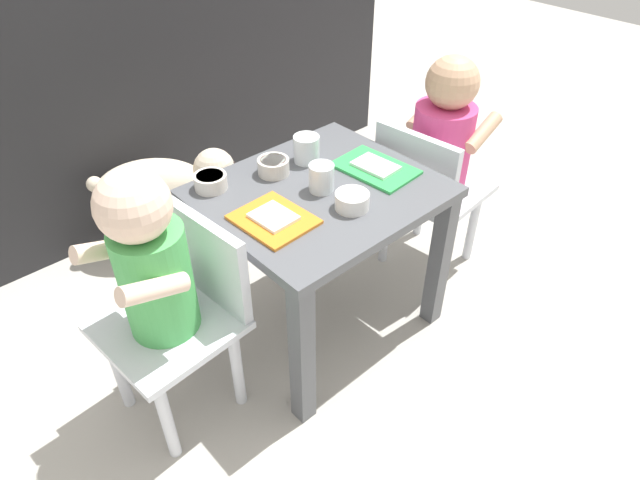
% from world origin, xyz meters
% --- Properties ---
extents(ground_plane, '(7.00, 7.00, 0.00)m').
position_xyz_m(ground_plane, '(0.00, 0.00, 0.00)').
color(ground_plane, '#B2ADA3').
extents(kitchen_cabinet_back, '(2.02, 0.38, 0.90)m').
position_xyz_m(kitchen_cabinet_back, '(0.00, 0.97, 0.45)').
color(kitchen_cabinet_back, '#232326').
rests_on(kitchen_cabinet_back, ground).
extents(dining_table, '(0.55, 0.48, 0.45)m').
position_xyz_m(dining_table, '(0.00, 0.00, 0.37)').
color(dining_table, '#515459').
rests_on(dining_table, ground).
extents(seated_child_left, '(0.30, 0.30, 0.68)m').
position_xyz_m(seated_child_left, '(-0.44, 0.02, 0.43)').
color(seated_child_left, silver).
rests_on(seated_child_left, ground).
extents(seated_child_right, '(0.30, 0.30, 0.68)m').
position_xyz_m(seated_child_right, '(0.44, -0.03, 0.43)').
color(seated_child_right, silver).
rests_on(seated_child_right, ground).
extents(dog, '(0.44, 0.34, 0.35)m').
position_xyz_m(dog, '(-0.14, 0.60, 0.23)').
color(dog, beige).
rests_on(dog, ground).
extents(food_tray_left, '(0.15, 0.18, 0.02)m').
position_xyz_m(food_tray_left, '(-0.17, -0.03, 0.46)').
color(food_tray_left, orange).
rests_on(food_tray_left, dining_table).
extents(food_tray_right, '(0.15, 0.21, 0.02)m').
position_xyz_m(food_tray_right, '(0.17, -0.03, 0.46)').
color(food_tray_right, green).
rests_on(food_tray_right, dining_table).
extents(water_cup_left, '(0.07, 0.07, 0.07)m').
position_xyz_m(water_cup_left, '(0.07, 0.13, 0.49)').
color(water_cup_left, white).
rests_on(water_cup_left, dining_table).
extents(water_cup_right, '(0.06, 0.06, 0.07)m').
position_xyz_m(water_cup_right, '(0.00, -0.01, 0.48)').
color(water_cup_right, white).
rests_on(water_cup_right, dining_table).
extents(cereal_bowl_left_side, '(0.08, 0.08, 0.04)m').
position_xyz_m(cereal_bowl_left_side, '(-0.00, -0.11, 0.48)').
color(cereal_bowl_left_side, white).
rests_on(cereal_bowl_left_side, dining_table).
extents(veggie_bowl_near, '(0.08, 0.08, 0.04)m').
position_xyz_m(veggie_bowl_near, '(-0.20, 0.18, 0.47)').
color(veggie_bowl_near, silver).
rests_on(veggie_bowl_near, dining_table).
extents(veggie_bowl_far, '(0.08, 0.08, 0.04)m').
position_xyz_m(veggie_bowl_far, '(-0.04, 0.13, 0.48)').
color(veggie_bowl_far, silver).
rests_on(veggie_bowl_far, dining_table).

